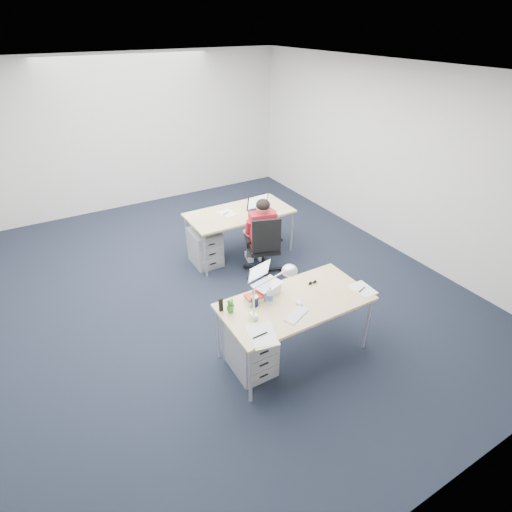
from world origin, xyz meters
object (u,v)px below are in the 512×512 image
Objects in this scene: cordless_phone at (221,305)px; water_bottle at (270,295)px; desk_far at (240,215)px; book_stack at (254,298)px; wireless_keyboard at (296,315)px; bear_figurine at (230,306)px; computer_mouse at (299,303)px; far_cup at (254,206)px; dark_laptop at (262,204)px; office_chair at (263,258)px; silver_laptop at (267,281)px; can_koozie at (255,301)px; seated_person at (260,234)px; drawer_pedestal_far at (205,247)px; drawer_pedestal_near at (251,349)px; headphones at (263,294)px; desk_near at (295,304)px; desk_lamp at (268,293)px; sunglasses at (313,283)px.

water_bottle is at bearing -16.69° from cordless_phone.
book_stack reaches higher than desk_far.
bear_figurine is (-0.55, 0.38, 0.07)m from wireless_keyboard.
computer_mouse is at bearing -32.02° from water_bottle.
computer_mouse is 0.69× the size of cordless_phone.
wireless_keyboard is 2.63m from far_cup.
office_chair is at bearing -121.62° from dark_laptop.
silver_laptop reaches higher than can_koozie.
silver_laptop is 0.19m from water_bottle.
office_chair is 0.83× the size of seated_person.
silver_laptop is at bearing -93.71° from drawer_pedestal_far.
drawer_pedestal_far is 2.26m from water_bottle.
dark_laptop is at bearing -30.20° from desk_far.
water_bottle is at bearing -42.40° from book_stack.
far_cup is (0.21, 0.54, 0.19)m from seated_person.
office_chair is 1.78× the size of drawer_pedestal_near.
far_cup is (1.03, 2.00, 0.04)m from headphones.
desk_near is 4.40× the size of dark_laptop.
dark_laptop is at bearing 61.08° from water_bottle.
desk_near is 2.91× the size of drawer_pedestal_near.
drawer_pedestal_far is at bearing 178.54° from desk_far.
seated_person is at bearing 49.04° from headphones.
desk_lamp is 5.02× the size of far_cup.
book_stack reaches higher than sunglasses.
dark_laptop is (1.25, 1.94, 0.07)m from can_koozie.
headphones reaches higher than desk_far.
seated_person is 2.14× the size of drawer_pedestal_far.
desk_lamp is at bearing -101.29° from office_chair.
office_chair is 1.71m from book_stack.
book_stack reaches higher than wireless_keyboard.
office_chair is at bearing 55.18° from book_stack.
book_stack reaches higher than desk_near.
cordless_phone is at bearing 168.88° from silver_laptop.
seated_person is 2.25× the size of desk_lamp.
office_chair reaches higher than headphones.
drawer_pedestal_near is 0.54m from can_koozie.
drawer_pedestal_near is 1.72× the size of silver_laptop.
drawer_pedestal_near is 1.51× the size of dark_laptop.
drawer_pedestal_near is 4.67× the size of can_koozie.
headphones is 0.37× the size of desk_lamp.
book_stack is at bearing -5.15° from cordless_phone.
wireless_keyboard is at bearing -50.85° from can_koozie.
seated_person reaches higher than drawer_pedestal_near.
desk_lamp reaches higher than water_bottle.
silver_laptop reaches higher than water_bottle.
sunglasses is at bearing -95.31° from desk_far.
water_bottle reaches higher than book_stack.
wireless_keyboard is 0.45m from can_koozie.
cordless_phone is at bearing 158.27° from bear_figurine.
dark_laptop is at bearing 47.98° from headphones.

